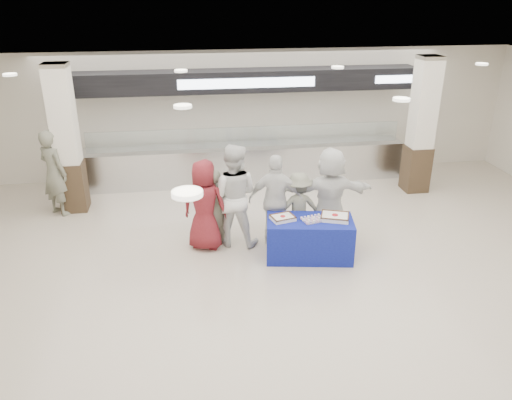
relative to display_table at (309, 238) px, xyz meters
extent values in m
plane|color=beige|center=(-0.65, -1.34, -0.38)|extent=(14.00, 14.00, 0.00)
cube|color=silver|center=(-0.65, 4.06, 0.08)|extent=(8.00, 0.80, 0.90)
cube|color=silver|center=(-0.65, 4.06, 0.55)|extent=(8.00, 0.85, 0.04)
cube|color=white|center=(-0.65, 3.76, 0.88)|extent=(7.60, 0.02, 0.50)
cube|color=black|center=(-0.65, 4.06, 2.17)|extent=(8.40, 0.70, 0.50)
cube|color=silver|center=(-0.65, 3.70, 2.17)|extent=(3.20, 0.03, 0.22)
cube|color=silver|center=(3.15, 3.70, 2.17)|extent=(1.40, 0.03, 0.18)
cube|color=#332417|center=(-4.65, 2.86, 0.18)|extent=(0.55, 0.55, 1.10)
cube|color=silver|center=(-4.65, 2.86, 1.78)|extent=(0.50, 0.50, 2.10)
cube|color=#332417|center=(3.35, 2.86, 0.18)|extent=(0.55, 0.55, 1.10)
cube|color=silver|center=(3.35, 2.86, 1.78)|extent=(0.50, 0.50, 2.10)
cube|color=navy|center=(0.00, 0.00, 0.00)|extent=(1.66, 1.03, 0.75)
cube|color=white|center=(-0.49, 0.08, 0.41)|extent=(0.47, 0.41, 0.06)
cube|color=#492914|center=(-0.49, 0.08, 0.45)|extent=(0.47, 0.41, 0.02)
cylinder|color=#B2191F|center=(-0.49, 0.08, 0.44)|extent=(0.11, 0.11, 0.01)
cube|color=white|center=(0.45, -0.03, 0.41)|extent=(0.59, 0.53, 0.08)
cube|color=#492914|center=(0.45, -0.03, 0.46)|extent=(0.59, 0.53, 0.02)
cylinder|color=#B2191F|center=(0.45, -0.03, 0.46)|extent=(0.14, 0.14, 0.01)
cube|color=#B4B4B9|center=(0.04, -0.04, 0.38)|extent=(0.40, 0.34, 0.01)
imported|color=maroon|center=(-1.85, 0.65, 0.50)|extent=(0.99, 0.82, 1.75)
imported|color=slate|center=(-1.66, 0.81, 0.39)|extent=(0.62, 0.46, 1.53)
imported|color=white|center=(-1.31, 0.75, 0.62)|extent=(1.14, 1.00, 1.99)
imported|color=white|center=(-0.51, 0.64, 0.52)|extent=(1.12, 0.65, 1.79)
imported|color=slate|center=(-0.07, 0.64, 0.33)|extent=(0.93, 0.54, 1.42)
imported|color=white|center=(0.53, 0.64, 0.56)|extent=(1.77, 0.63, 1.88)
imported|color=slate|center=(-4.96, 2.67, 0.57)|extent=(0.82, 0.79, 1.89)
camera|label=1|loc=(-2.14, -7.85, 4.23)|focal=35.00mm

